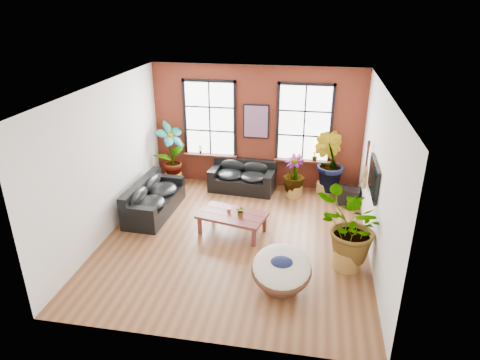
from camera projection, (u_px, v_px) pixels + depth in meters
The scene contains 19 objects.
room at pixel (236, 167), 9.40m from camera, with size 6.04×6.54×3.54m.
sofa_back at pixel (243, 177), 12.38m from camera, with size 1.91×1.05×0.85m.
sofa_left at pixel (152, 199), 11.03m from camera, with size 1.00×2.20×0.85m.
coffee_table at pixel (232, 216), 10.07m from camera, with size 1.71×1.21×0.60m.
papasan_chair at pixel (281, 270), 8.11m from camera, with size 1.22×1.23×0.86m.
poster at pixel (256, 121), 12.06m from camera, with size 0.74×0.06×0.98m.
tv_wall_unit at pixel (371, 177), 9.41m from camera, with size 0.13×1.86×1.20m.
media_box at pixel (349, 196), 11.56m from camera, with size 0.65×0.58×0.46m.
pot_back_left at pixel (174, 179), 12.78m from camera, with size 0.61×0.61×0.36m.
pot_back_right at pixel (325, 188), 12.13m from camera, with size 0.67×0.67×0.37m.
pot_right_wall at pixel (347, 259), 8.86m from camera, with size 0.66×0.66×0.41m.
pot_mid at pixel (294, 191), 12.03m from camera, with size 0.57×0.57×0.34m.
floor_plant_back_left at pixel (171, 152), 12.46m from camera, with size 0.93×0.63×1.76m, color #1C4312.
floor_plant_back_right at pixel (328, 162), 11.84m from camera, with size 0.91×0.73×1.66m, color #1C4312.
floor_plant_right_wall at pixel (352, 228), 8.58m from camera, with size 1.38×1.20×1.53m, color #1C4312.
floor_plant_mid at pixel (294, 174), 11.84m from camera, with size 0.61×0.61×1.09m, color #1C4312.
table_plant at pixel (241, 211), 9.90m from camera, with size 0.23×0.20×0.26m, color #1C4312.
sill_plant_left at pixel (200, 149), 12.64m from camera, with size 0.14×0.10×0.27m, color #1C4312.
sill_plant_right at pixel (315, 156), 12.10m from camera, with size 0.15×0.15×0.27m, color #1C4312.
Camera 1 is at (1.62, -8.43, 5.24)m, focal length 32.00 mm.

